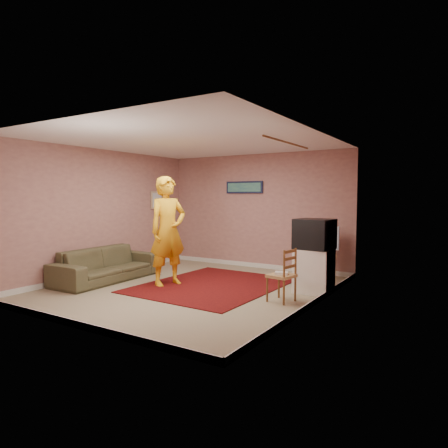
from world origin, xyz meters
The scene contains 26 objects.
ground centered at (0.00, 0.00, 0.00)m, with size 5.00×5.00×0.00m, color gray.
wall_back centered at (0.00, 2.50, 1.30)m, with size 4.50×0.02×2.60m, color tan.
wall_front centered at (0.00, -2.50, 1.30)m, with size 4.50×0.02×2.60m, color tan.
wall_left centered at (-2.25, 0.00, 1.30)m, with size 0.02×5.00×2.60m, color tan.
wall_right centered at (2.25, 0.00, 1.30)m, with size 0.02×5.00×2.60m, color tan.
ceiling centered at (0.00, 0.00, 2.60)m, with size 4.50×5.00×0.02m, color white.
baseboard_back centered at (0.00, 2.49, 0.05)m, with size 4.50×0.02×0.10m, color silver.
baseboard_front centered at (0.00, -2.49, 0.05)m, with size 4.50×0.02×0.10m, color silver.
baseboard_left centered at (-2.24, 0.00, 0.05)m, with size 0.02×5.00×0.10m, color silver.
baseboard_right centered at (2.24, 0.00, 0.05)m, with size 0.02×5.00×0.10m, color silver.
window centered at (2.24, -0.90, 1.45)m, with size 0.01×1.10×1.50m, color black.
curtain_sheer centered at (2.23, -1.05, 1.25)m, with size 0.01×0.75×2.10m, color white.
curtain_floral centered at (2.21, -0.35, 1.25)m, with size 0.01×0.35×2.10m, color white.
curtain_rod centered at (2.20, -0.90, 2.32)m, with size 0.02×0.02×1.40m, color brown.
picture_back centered at (-0.30, 2.47, 1.85)m, with size 0.95×0.04×0.28m.
picture_left centered at (-2.22, 1.60, 1.55)m, with size 0.04×0.38×0.42m.
area_rug centered at (0.19, 0.41, 0.01)m, with size 2.27×2.84×0.02m, color black.
tv_cabinet centered at (1.95, 0.88, 0.37)m, with size 0.59×0.53×0.75m, color white.
crt_tv centered at (1.94, 0.88, 1.00)m, with size 0.65×0.59×0.51m.
chair_a centered at (1.78, 1.98, 0.62)m, with size 0.56×0.54×0.55m.
dvd_player centered at (1.78, 1.98, 0.55)m, with size 0.36×0.26×0.06m, color #B5B4B9.
blue_throw centered at (1.78, 2.17, 0.82)m, with size 0.45×0.06×0.47m, color #7CA4CB.
chair_b centered at (1.72, 0.04, 0.51)m, with size 0.42×0.43×0.46m.
game_console centered at (1.72, 0.04, 0.45)m, with size 0.20×0.14×0.04m, color white.
sofa centered at (-1.80, -0.34, 0.32)m, with size 2.17×0.85×0.63m, color #4B452D.
person centered at (-0.54, 0.01, 1.00)m, with size 0.73×0.48×2.01m, color #EBA516.
Camera 1 is at (4.21, -5.65, 1.65)m, focal length 32.00 mm.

